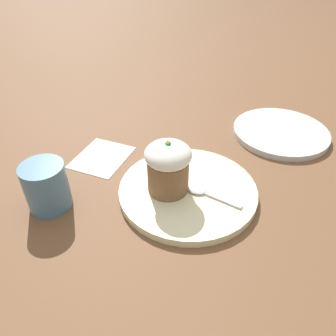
# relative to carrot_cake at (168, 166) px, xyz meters

# --- Properties ---
(ground_plane) EXTENTS (4.00, 4.00, 0.00)m
(ground_plane) POSITION_rel_carrot_cake_xyz_m (-0.00, -0.04, -0.07)
(ground_plane) COLOR brown
(dessert_plate) EXTENTS (0.26, 0.26, 0.01)m
(dessert_plate) POSITION_rel_carrot_cake_xyz_m (-0.00, -0.04, -0.06)
(dessert_plate) COLOR beige
(dessert_plate) RESTS_ON ground_plane
(carrot_cake) EXTENTS (0.08, 0.08, 0.10)m
(carrot_cake) POSITION_rel_carrot_cake_xyz_m (0.00, 0.00, 0.00)
(carrot_cake) COLOR brown
(carrot_cake) RESTS_ON dessert_plate
(spoon) EXTENTS (0.08, 0.10, 0.01)m
(spoon) POSITION_rel_carrot_cake_xyz_m (-0.02, -0.06, -0.05)
(spoon) COLOR silver
(spoon) RESTS_ON dessert_plate
(coffee_cup) EXTENTS (0.11, 0.08, 0.09)m
(coffee_cup) POSITION_rel_carrot_cake_xyz_m (-0.01, 0.22, -0.02)
(coffee_cup) COLOR teal
(coffee_cup) RESTS_ON ground_plane
(side_plate) EXTENTS (0.23, 0.23, 0.01)m
(side_plate) POSITION_rel_carrot_cake_xyz_m (0.19, -0.29, -0.06)
(side_plate) COLOR silver
(side_plate) RESTS_ON ground_plane
(paper_napkin) EXTENTS (0.16, 0.15, 0.00)m
(paper_napkin) POSITION_rel_carrot_cake_xyz_m (0.13, 0.14, -0.07)
(paper_napkin) COLOR white
(paper_napkin) RESTS_ON ground_plane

